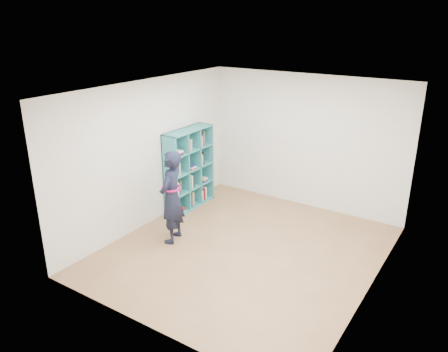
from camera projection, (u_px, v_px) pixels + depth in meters
The scene contains 9 objects.
floor at pixel (245, 250), 7.11m from camera, with size 4.50×4.50×0.00m, color #88603E.
ceiling at pixel (248, 90), 6.21m from camera, with size 4.50×4.50×0.00m, color white.
wall_left at pixel (148, 154), 7.69m from camera, with size 0.02×4.50×2.60m, color silver.
wall_right at pixel (380, 205), 5.63m from camera, with size 0.02×4.50×2.60m, color silver.
wall_back at pixel (305, 142), 8.43m from camera, with size 4.00×0.02×2.60m, color silver.
wall_front at pixel (144, 233), 4.90m from camera, with size 4.00×0.02×2.60m, color silver.
bookshelf at pixel (188, 170), 8.52m from camera, with size 0.34×1.18×1.58m.
person at pixel (172, 197), 7.17m from camera, with size 0.53×0.66×1.58m.
smartphone at pixel (166, 188), 7.26m from camera, with size 0.04×0.07×0.11m.
Camera 1 is at (3.14, -5.41, 3.61)m, focal length 35.00 mm.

